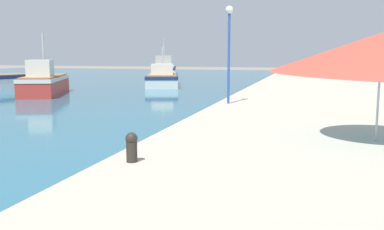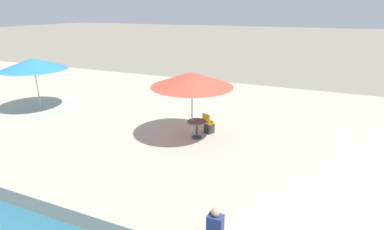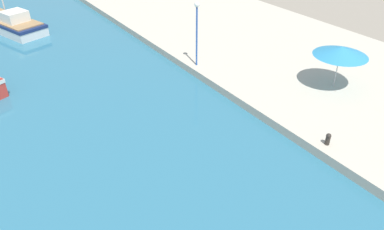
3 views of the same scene
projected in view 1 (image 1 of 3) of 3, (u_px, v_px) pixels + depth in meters
The scene contains 7 objects.
quay_promenade at pixel (363, 91), 30.65m from camera, with size 16.00×90.00×0.56m.
fishing_boat_near at pixel (44, 82), 30.44m from camera, with size 4.82×7.43×4.36m.
fishing_boat_far at pixel (163, 78), 39.18m from camera, with size 5.34×9.12×3.52m.
fishing_boat_distant at pixel (164, 71), 50.75m from camera, with size 4.93×8.47×4.77m.
cafe_umbrella_white at pixel (381, 50), 11.30m from camera, with size 3.36×3.36×2.73m.
mooring_bollard at pixel (132, 146), 9.30m from camera, with size 0.26×0.26×0.65m.
lamppost at pixel (229, 38), 20.01m from camera, with size 0.36×0.36×4.56m.
Camera 1 is at (4.40, 4.23, 2.90)m, focal length 40.00 mm.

